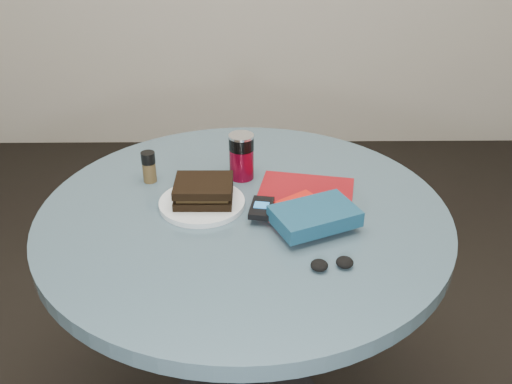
{
  "coord_description": "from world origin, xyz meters",
  "views": [
    {
      "loc": [
        0.02,
        -1.18,
        1.48
      ],
      "look_at": [
        0.03,
        0.0,
        0.8
      ],
      "focal_mm": 40.0,
      "sensor_mm": 36.0,
      "label": 1
    }
  ],
  "objects_px": {
    "plate": "(202,203)",
    "pepper_grinder": "(149,167)",
    "soda_can": "(242,156)",
    "mp3_player": "(261,208)",
    "table": "(244,263)",
    "sandwich": "(204,191)",
    "novel": "(315,216)",
    "headphones": "(332,264)",
    "magazine": "(306,191)",
    "red_book": "(296,210)"
  },
  "relations": [
    {
      "from": "plate",
      "to": "pepper_grinder",
      "type": "xyz_separation_m",
      "value": [
        -0.15,
        0.13,
        0.04
      ]
    },
    {
      "from": "soda_can",
      "to": "mp3_player",
      "type": "distance_m",
      "value": 0.21
    },
    {
      "from": "table",
      "to": "sandwich",
      "type": "relative_size",
      "value": 7.04
    },
    {
      "from": "pepper_grinder",
      "to": "novel",
      "type": "distance_m",
      "value": 0.47
    },
    {
      "from": "mp3_player",
      "to": "table",
      "type": "bearing_deg",
      "value": 143.18
    },
    {
      "from": "soda_can",
      "to": "mp3_player",
      "type": "relative_size",
      "value": 1.28
    },
    {
      "from": "sandwich",
      "to": "pepper_grinder",
      "type": "height_order",
      "value": "pepper_grinder"
    },
    {
      "from": "sandwich",
      "to": "novel",
      "type": "bearing_deg",
      "value": -23.56
    },
    {
      "from": "pepper_grinder",
      "to": "headphones",
      "type": "distance_m",
      "value": 0.58
    },
    {
      "from": "plate",
      "to": "soda_can",
      "type": "xyz_separation_m",
      "value": [
        0.1,
        0.14,
        0.06
      ]
    },
    {
      "from": "soda_can",
      "to": "novel",
      "type": "bearing_deg",
      "value": -56.09
    },
    {
      "from": "table",
      "to": "magazine",
      "type": "height_order",
      "value": "magazine"
    },
    {
      "from": "magazine",
      "to": "mp3_player",
      "type": "relative_size",
      "value": 2.45
    },
    {
      "from": "magazine",
      "to": "red_book",
      "type": "distance_m",
      "value": 0.11
    },
    {
      "from": "magazine",
      "to": "novel",
      "type": "height_order",
      "value": "novel"
    },
    {
      "from": "sandwich",
      "to": "soda_can",
      "type": "xyz_separation_m",
      "value": [
        0.09,
        0.14,
        0.02
      ]
    },
    {
      "from": "plate",
      "to": "red_book",
      "type": "distance_m",
      "value": 0.23
    },
    {
      "from": "pepper_grinder",
      "to": "magazine",
      "type": "height_order",
      "value": "pepper_grinder"
    },
    {
      "from": "table",
      "to": "mp3_player",
      "type": "distance_m",
      "value": 0.2
    },
    {
      "from": "red_book",
      "to": "mp3_player",
      "type": "relative_size",
      "value": 1.62
    },
    {
      "from": "novel",
      "to": "headphones",
      "type": "xyz_separation_m",
      "value": [
        0.02,
        -0.15,
        -0.03
      ]
    },
    {
      "from": "sandwich",
      "to": "magazine",
      "type": "height_order",
      "value": "sandwich"
    },
    {
      "from": "red_book",
      "to": "table",
      "type": "bearing_deg",
      "value": 134.5
    },
    {
      "from": "novel",
      "to": "mp3_player",
      "type": "xyz_separation_m",
      "value": [
        -0.12,
        0.05,
        -0.01
      ]
    },
    {
      "from": "soda_can",
      "to": "pepper_grinder",
      "type": "height_order",
      "value": "soda_can"
    },
    {
      "from": "plate",
      "to": "magazine",
      "type": "relative_size",
      "value": 0.89
    },
    {
      "from": "pepper_grinder",
      "to": "novel",
      "type": "height_order",
      "value": "pepper_grinder"
    },
    {
      "from": "magazine",
      "to": "novel",
      "type": "distance_m",
      "value": 0.17
    },
    {
      "from": "plate",
      "to": "soda_can",
      "type": "relative_size",
      "value": 1.7
    },
    {
      "from": "plate",
      "to": "soda_can",
      "type": "height_order",
      "value": "soda_can"
    },
    {
      "from": "sandwich",
      "to": "soda_can",
      "type": "height_order",
      "value": "soda_can"
    },
    {
      "from": "sandwich",
      "to": "mp3_player",
      "type": "height_order",
      "value": "sandwich"
    },
    {
      "from": "plate",
      "to": "magazine",
      "type": "xyz_separation_m",
      "value": [
        0.26,
        0.06,
        -0.0
      ]
    },
    {
      "from": "sandwich",
      "to": "mp3_player",
      "type": "distance_m",
      "value": 0.15
    },
    {
      "from": "red_book",
      "to": "novel",
      "type": "distance_m",
      "value": 0.08
    },
    {
      "from": "pepper_grinder",
      "to": "sandwich",
      "type": "bearing_deg",
      "value": -38.35
    },
    {
      "from": "plate",
      "to": "sandwich",
      "type": "relative_size",
      "value": 1.49
    },
    {
      "from": "pepper_grinder",
      "to": "headphones",
      "type": "height_order",
      "value": "pepper_grinder"
    },
    {
      "from": "headphones",
      "to": "table",
      "type": "bearing_deg",
      "value": 128.74
    },
    {
      "from": "plate",
      "to": "red_book",
      "type": "bearing_deg",
      "value": -10.4
    },
    {
      "from": "table",
      "to": "plate",
      "type": "distance_m",
      "value": 0.2
    },
    {
      "from": "table",
      "to": "pepper_grinder",
      "type": "relative_size",
      "value": 11.87
    },
    {
      "from": "table",
      "to": "soda_can",
      "type": "distance_m",
      "value": 0.28
    },
    {
      "from": "sandwich",
      "to": "pepper_grinder",
      "type": "relative_size",
      "value": 1.69
    },
    {
      "from": "plate",
      "to": "sandwich",
      "type": "bearing_deg",
      "value": 52.13
    },
    {
      "from": "table",
      "to": "novel",
      "type": "relative_size",
      "value": 5.34
    },
    {
      "from": "sandwich",
      "to": "headphones",
      "type": "height_order",
      "value": "sandwich"
    },
    {
      "from": "plate",
      "to": "mp3_player",
      "type": "distance_m",
      "value": 0.16
    },
    {
      "from": "plate",
      "to": "magazine",
      "type": "bearing_deg",
      "value": 13.57
    },
    {
      "from": "table",
      "to": "headphones",
      "type": "bearing_deg",
      "value": -51.26
    }
  ]
}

